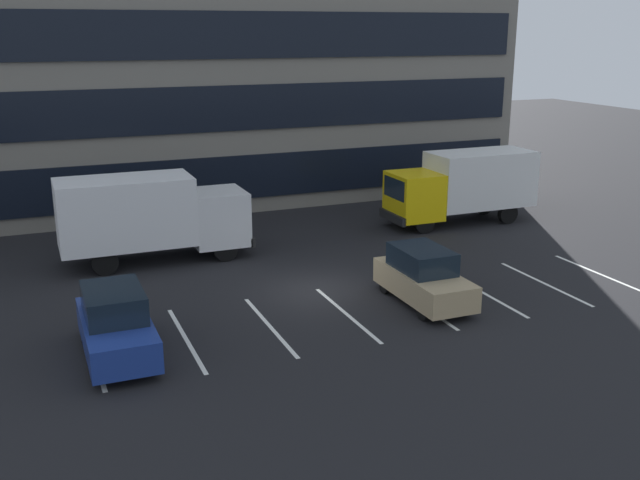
% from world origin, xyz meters
% --- Properties ---
extents(ground_plane, '(120.00, 120.00, 0.00)m').
position_xyz_m(ground_plane, '(0.00, 0.00, 0.00)').
color(ground_plane, black).
extents(office_building, '(35.19, 11.10, 21.60)m').
position_xyz_m(office_building, '(0.00, 17.95, 10.80)').
color(office_building, slate).
rests_on(office_building, ground_plane).
extents(lot_markings, '(22.54, 5.40, 0.01)m').
position_xyz_m(lot_markings, '(0.00, -2.66, 0.00)').
color(lot_markings, silver).
rests_on(lot_markings, ground_plane).
extents(box_truck_white, '(7.88, 2.61, 3.65)m').
position_xyz_m(box_truck_white, '(-5.12, 5.91, 2.06)').
color(box_truck_white, white).
rests_on(box_truck_white, ground_plane).
extents(box_truck_yellow, '(7.69, 2.55, 3.56)m').
position_xyz_m(box_truck_yellow, '(10.54, 6.50, 2.01)').
color(box_truck_yellow, yellow).
rests_on(box_truck_yellow, ground_plane).
extents(suv_navy, '(1.93, 4.56, 2.06)m').
position_xyz_m(suv_navy, '(-7.75, -3.07, 1.00)').
color(suv_navy, navy).
rests_on(suv_navy, ground_plane).
extents(suv_tan, '(1.87, 4.41, 2.00)m').
position_xyz_m(suv_tan, '(3.01, -2.65, 0.96)').
color(suv_tan, tan).
rests_on(suv_tan, ground_plane).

